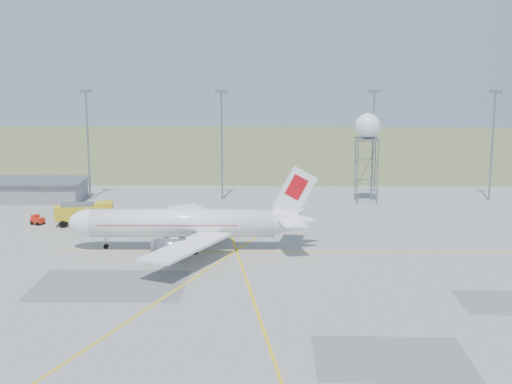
{
  "coord_description": "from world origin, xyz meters",
  "views": [
    {
      "loc": [
        -1.06,
        -65.38,
        27.05
      ],
      "look_at": [
        -3.13,
        40.0,
        6.47
      ],
      "focal_mm": 50.0,
      "sensor_mm": 36.0,
      "label": 1
    }
  ],
  "objects_px": {
    "radar_tower": "(367,153)",
    "fire_truck": "(86,214)",
    "airliner_main": "(187,224)",
    "baggage_tug": "(37,221)"
  },
  "relations": [
    {
      "from": "airliner_main",
      "to": "radar_tower",
      "type": "xyz_separation_m",
      "value": [
        29.32,
        32.58,
        5.58
      ]
    },
    {
      "from": "radar_tower",
      "to": "fire_truck",
      "type": "distance_m",
      "value": 51.2
    },
    {
      "from": "radar_tower",
      "to": "baggage_tug",
      "type": "height_order",
      "value": "radar_tower"
    },
    {
      "from": "airliner_main",
      "to": "baggage_tug",
      "type": "relative_size",
      "value": 14.63
    },
    {
      "from": "airliner_main",
      "to": "fire_truck",
      "type": "relative_size",
      "value": 3.68
    },
    {
      "from": "radar_tower",
      "to": "baggage_tug",
      "type": "relative_size",
      "value": 6.9
    },
    {
      "from": "airliner_main",
      "to": "fire_truck",
      "type": "xyz_separation_m",
      "value": [
        -17.8,
        14.02,
        -1.89
      ]
    },
    {
      "from": "airliner_main",
      "to": "radar_tower",
      "type": "height_order",
      "value": "radar_tower"
    },
    {
      "from": "airliner_main",
      "to": "baggage_tug",
      "type": "height_order",
      "value": "airliner_main"
    },
    {
      "from": "fire_truck",
      "to": "radar_tower",
      "type": "bearing_deg",
      "value": 11.85
    }
  ]
}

